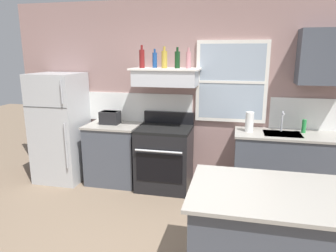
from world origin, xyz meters
TOP-DOWN VIEW (x-y plane):
  - back_wall at (0.03, 2.23)m, footprint 5.40×0.11m
  - refrigerator at (-1.90, 1.84)m, footprint 0.70×0.72m
  - counter_left_of_stove at (-1.05, 1.90)m, footprint 0.79×0.63m
  - toaster at (-1.11, 1.93)m, footprint 0.30×0.20m
  - stove_range at (-0.25, 1.86)m, footprint 0.76×0.69m
  - range_hood_shelf at (-0.25, 1.96)m, footprint 0.96×0.52m
  - bottle_red_label_wine at (-0.58, 1.90)m, footprint 0.07×0.07m
  - bottle_blue_liqueur at (-0.42, 2.01)m, footprint 0.07×0.07m
  - bottle_champagne_gold_foil at (-0.26, 1.90)m, footprint 0.08×0.08m
  - bottle_dark_green_wine at (-0.08, 1.91)m, footprint 0.07×0.07m
  - bottle_rose_pink at (0.07, 1.91)m, footprint 0.07×0.07m
  - counter_right_with_sink at (1.45, 1.90)m, footprint 1.43×0.63m
  - sink_faucet at (1.35, 2.00)m, footprint 0.03×0.17m
  - paper_towel_roll at (0.92, 1.90)m, footprint 0.11×0.11m
  - dish_soap_bottle at (1.63, 2.00)m, footprint 0.06×0.06m
  - kitchen_island at (1.10, 0.05)m, footprint 1.40×0.90m
  - upper_cabinet_right at (1.80, 2.04)m, footprint 0.64×0.32m

SIDE VIEW (x-z plane):
  - counter_left_of_stove at x=-1.05m, z-range 0.00..0.91m
  - counter_right_with_sink at x=1.45m, z-range 0.00..0.91m
  - kitchen_island at x=1.10m, z-range 0.00..0.91m
  - stove_range at x=-0.25m, z-range -0.08..1.01m
  - refrigerator at x=-1.90m, z-range 0.00..1.66m
  - dish_soap_bottle at x=1.63m, z-range 0.91..1.09m
  - toaster at x=-1.11m, z-range 0.91..1.10m
  - paper_towel_roll at x=0.92m, z-range 0.91..1.18m
  - sink_faucet at x=1.35m, z-range 0.94..1.22m
  - back_wall at x=0.03m, z-range 0.00..2.70m
  - range_hood_shelf at x=-0.25m, z-range 1.50..1.75m
  - bottle_blue_liqueur at x=-0.42m, z-range 1.72..1.99m
  - bottle_rose_pink at x=0.07m, z-range 1.72..2.00m
  - bottle_dark_green_wine at x=-0.08m, z-range 1.72..2.00m
  - bottle_champagne_gold_foil at x=-0.26m, z-range 1.72..2.01m
  - bottle_red_label_wine at x=-0.58m, z-range 1.72..2.03m
  - upper_cabinet_right at x=1.80m, z-range 1.55..2.25m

